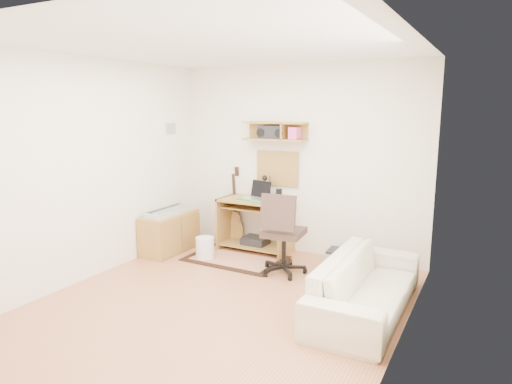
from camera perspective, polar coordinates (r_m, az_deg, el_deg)
The scene contains 22 objects.
floor at distance 4.94m, azimuth -4.29°, elevation -13.72°, with size 3.60×4.00×0.01m, color #C47D51.
ceiling at distance 4.54m, azimuth -4.77°, elevation 17.86°, with size 3.60×4.00×0.01m, color white.
back_wall at distance 6.33m, azimuth 5.27°, elevation 3.97°, with size 3.60×0.01×2.60m, color white.
left_wall at distance 5.73m, azimuth -19.96°, elevation 2.67°, with size 0.01×4.00×2.60m, color white.
right_wall at distance 3.92m, azimuth 18.38°, elevation -0.69°, with size 0.01×4.00×2.60m, color white.
wall_shelf at distance 6.30m, azimuth 2.33°, elevation 7.62°, with size 0.90×0.25×0.26m, color #AA7E3C.
cork_board at distance 6.44m, azimuth 2.70°, elevation 2.96°, with size 0.64×0.03×0.49m, color tan.
wall_photo at distance 6.77m, azimuth -10.61°, elevation 7.84°, with size 0.02×0.20×0.15m, color #4C8CBF.
desk at distance 6.47m, azimuth -0.07°, elevation -4.18°, with size 1.00×0.55×0.75m, color #AA7E3C, non-canonical shape.
laptop at distance 6.34m, azimuth -0.07°, elevation 0.18°, with size 0.34×0.34×0.26m, color silver, non-canonical shape.
speaker at distance 6.15m, azimuth 2.89°, elevation -0.48°, with size 0.09×0.09×0.19m, color black.
desk_lamp at distance 6.41m, azimuth 1.75°, elevation 0.62°, with size 0.11×0.11×0.33m, color black, non-canonical shape.
pencil_cup at distance 6.34m, azimuth 2.62°, elevation -0.60°, with size 0.06×0.06×0.09m, color #2F3E8F.
boombox at distance 6.31m, azimuth 2.05°, elevation 7.45°, with size 0.37×0.17×0.19m, color black.
rug at distance 6.24m, azimuth -2.58°, elevation -8.30°, with size 1.28×0.86×0.02m, color beige.
task_chair at distance 5.59m, azimuth 3.52°, elevation -5.06°, with size 0.53×0.53×1.04m, color #372820, non-canonical shape.
cabinet at distance 6.59m, azimuth -10.76°, elevation -5.01°, with size 0.40×0.90×0.55m, color #AA7E3C.
music_keyboard at distance 6.51m, azimuth -10.85°, elevation -2.39°, with size 0.24×0.78×0.07m, color #B2B5BA.
guitar at distance 6.75m, azimuth -2.90°, elevation -1.77°, with size 0.31×0.19×1.16m, color #B78538, non-canonical shape.
waste_basket at distance 6.24m, azimuth -6.41°, elevation -6.99°, with size 0.25×0.25×0.30m, color white.
printer at distance 6.18m, azimuth 10.84°, elevation -7.92°, with size 0.42×0.32×0.16m, color #A5A8AA.
sofa at distance 4.75m, azimuth 13.68°, elevation -10.15°, with size 1.90×0.56×0.74m, color beige.
Camera 1 is at (2.42, -3.80, 2.03)m, focal length 31.95 mm.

